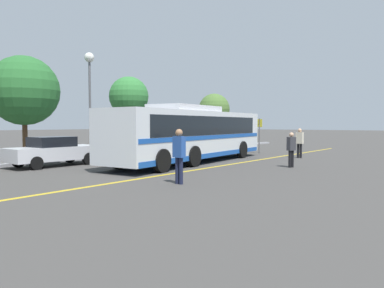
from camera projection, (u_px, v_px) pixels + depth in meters
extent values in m
plane|color=#423F3D|center=(204.00, 160.00, 21.17)|extent=(220.00, 220.00, 0.00)
cube|color=gold|center=(227.00, 165.00, 18.52)|extent=(31.94, 0.20, 0.01)
cube|color=#99999E|center=(121.00, 155.00, 23.34)|extent=(39.94, 0.36, 0.15)
cube|color=silver|center=(192.00, 134.00, 19.80)|extent=(12.14, 3.76, 2.37)
cube|color=black|center=(192.00, 126.00, 19.78)|extent=(10.48, 3.63, 0.94)
cube|color=#194CA5|center=(192.00, 137.00, 19.81)|extent=(11.91, 3.78, 0.20)
cube|color=#194CA5|center=(192.00, 154.00, 19.86)|extent=(11.91, 3.77, 0.24)
cube|color=black|center=(240.00, 131.00, 24.87)|extent=(0.27, 2.21, 1.70)
cube|color=black|center=(240.00, 116.00, 24.81)|extent=(0.23, 1.76, 0.24)
cube|color=silver|center=(186.00, 108.00, 19.22)|extent=(4.37, 2.44, 0.29)
cube|color=black|center=(241.00, 146.00, 25.16)|extent=(0.24, 1.88, 0.04)
cube|color=black|center=(241.00, 149.00, 25.17)|extent=(0.24, 1.88, 0.04)
cylinder|color=black|center=(207.00, 148.00, 23.63)|extent=(1.02, 0.38, 1.00)
cylinder|color=black|center=(242.00, 150.00, 22.35)|extent=(1.02, 0.38, 1.00)
cylinder|color=black|center=(153.00, 154.00, 18.98)|extent=(1.02, 0.38, 1.00)
cylinder|color=black|center=(193.00, 156.00, 17.70)|extent=(1.02, 0.38, 1.00)
cylinder|color=black|center=(119.00, 158.00, 16.86)|extent=(1.02, 0.38, 1.00)
cylinder|color=black|center=(162.00, 161.00, 15.58)|extent=(1.02, 0.38, 1.00)
cube|color=silver|center=(54.00, 153.00, 18.05)|extent=(4.45, 1.66, 0.64)
cube|color=black|center=(52.00, 142.00, 17.94)|extent=(1.87, 1.46, 0.48)
cylinder|color=black|center=(70.00, 157.00, 19.64)|extent=(0.60, 0.20, 0.60)
cylinder|color=black|center=(88.00, 159.00, 18.67)|extent=(0.60, 0.20, 0.60)
cylinder|color=black|center=(18.00, 161.00, 17.47)|extent=(0.60, 0.20, 0.60)
cylinder|color=black|center=(36.00, 163.00, 16.51)|extent=(0.60, 0.20, 0.60)
cylinder|color=black|center=(301.00, 151.00, 22.28)|extent=(0.14, 0.14, 0.86)
cylinder|color=black|center=(298.00, 151.00, 22.39)|extent=(0.14, 0.14, 0.86)
cube|color=beige|center=(300.00, 138.00, 22.29)|extent=(0.24, 0.43, 0.68)
sphere|color=tan|center=(300.00, 130.00, 22.27)|extent=(0.23, 0.23, 0.23)
cylinder|color=black|center=(292.00, 159.00, 17.51)|extent=(0.14, 0.14, 0.79)
cylinder|color=black|center=(290.00, 159.00, 17.41)|extent=(0.14, 0.14, 0.79)
cube|color=#333338|center=(291.00, 144.00, 17.42)|extent=(0.46, 0.32, 0.63)
sphere|color=tan|center=(291.00, 135.00, 17.40)|extent=(0.22, 0.22, 0.22)
cylinder|color=#191E38|center=(177.00, 171.00, 12.68)|extent=(0.14, 0.14, 0.90)
cylinder|color=#191E38|center=(181.00, 171.00, 12.56)|extent=(0.14, 0.14, 0.90)
cube|color=#264C99|center=(179.00, 147.00, 12.58)|extent=(0.25, 0.43, 0.72)
sphere|color=#9E704C|center=(179.00, 133.00, 12.55)|extent=(0.24, 0.24, 0.24)
cylinder|color=#59595E|center=(259.00, 136.00, 25.95)|extent=(0.07, 0.07, 2.42)
cube|color=yellow|center=(259.00, 123.00, 25.90)|extent=(0.07, 0.40, 0.56)
cylinder|color=#59595E|center=(90.00, 110.00, 22.92)|extent=(0.14, 0.14, 5.78)
sphere|color=silver|center=(89.00, 57.00, 22.75)|extent=(0.59, 0.59, 0.59)
cylinder|color=#513823|center=(129.00, 131.00, 27.66)|extent=(0.28, 0.28, 2.99)
sphere|color=#337A38|center=(129.00, 96.00, 27.52)|extent=(2.89, 2.89, 2.89)
cylinder|color=#513823|center=(25.00, 138.00, 21.14)|extent=(0.28, 0.28, 2.44)
sphere|color=#28662D|center=(24.00, 91.00, 20.99)|extent=(3.89, 3.89, 3.89)
cylinder|color=#513823|center=(214.00, 132.00, 38.16)|extent=(0.28, 0.28, 2.34)
sphere|color=#4C7033|center=(214.00, 109.00, 38.03)|extent=(3.17, 3.17, 3.17)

